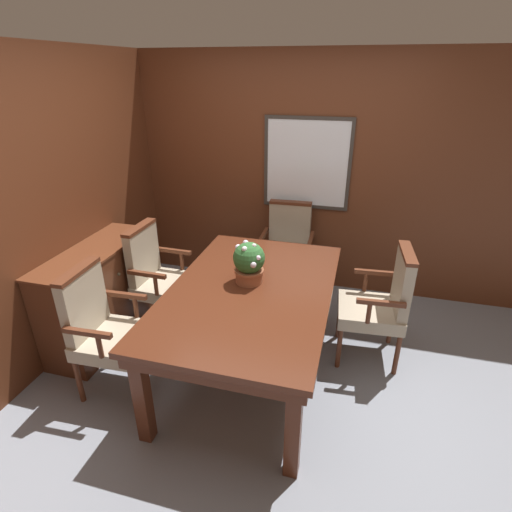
{
  "coord_description": "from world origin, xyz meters",
  "views": [
    {
      "loc": [
        0.67,
        -2.42,
        2.27
      ],
      "look_at": [
        -0.05,
        0.23,
        0.97
      ],
      "focal_mm": 28.0,
      "sensor_mm": 36.0,
      "label": 1
    }
  ],
  "objects_px": {
    "chair_left_near": "(105,327)",
    "chair_head_far": "(287,247)",
    "dining_table": "(251,299)",
    "sideboard_cabinet": "(101,294)",
    "chair_left_far": "(158,274)",
    "potted_plant": "(249,262)",
    "chair_right_far": "(382,301)"
  },
  "relations": [
    {
      "from": "dining_table",
      "to": "chair_right_far",
      "type": "bearing_deg",
      "value": 24.8
    },
    {
      "from": "dining_table",
      "to": "chair_right_far",
      "type": "xyz_separation_m",
      "value": [
        0.98,
        0.45,
        -0.13
      ]
    },
    {
      "from": "chair_left_near",
      "to": "chair_head_far",
      "type": "bearing_deg",
      "value": -32.28
    },
    {
      "from": "dining_table",
      "to": "potted_plant",
      "type": "relative_size",
      "value": 5.65
    },
    {
      "from": "dining_table",
      "to": "chair_head_far",
      "type": "relative_size",
      "value": 1.86
    },
    {
      "from": "chair_head_far",
      "to": "chair_left_far",
      "type": "distance_m",
      "value": 1.38
    },
    {
      "from": "chair_right_far",
      "to": "potted_plant",
      "type": "distance_m",
      "value": 1.15
    },
    {
      "from": "chair_left_far",
      "to": "sideboard_cabinet",
      "type": "height_order",
      "value": "chair_left_far"
    },
    {
      "from": "chair_left_far",
      "to": "chair_head_far",
      "type": "bearing_deg",
      "value": -46.81
    },
    {
      "from": "chair_right_far",
      "to": "sideboard_cabinet",
      "type": "xyz_separation_m",
      "value": [
        -2.41,
        -0.33,
        -0.11
      ]
    },
    {
      "from": "chair_right_far",
      "to": "chair_left_far",
      "type": "relative_size",
      "value": 1.0
    },
    {
      "from": "dining_table",
      "to": "chair_right_far",
      "type": "relative_size",
      "value": 1.86
    },
    {
      "from": "chair_left_far",
      "to": "potted_plant",
      "type": "bearing_deg",
      "value": -106.39
    },
    {
      "from": "sideboard_cabinet",
      "to": "chair_right_far",
      "type": "bearing_deg",
      "value": 7.89
    },
    {
      "from": "chair_right_far",
      "to": "sideboard_cabinet",
      "type": "relative_size",
      "value": 0.81
    },
    {
      "from": "dining_table",
      "to": "sideboard_cabinet",
      "type": "distance_m",
      "value": 1.46
    },
    {
      "from": "dining_table",
      "to": "sideboard_cabinet",
      "type": "bearing_deg",
      "value": 175.25
    },
    {
      "from": "chair_left_near",
      "to": "sideboard_cabinet",
      "type": "distance_m",
      "value": 0.73
    },
    {
      "from": "chair_left_far",
      "to": "potted_plant",
      "type": "height_order",
      "value": "potted_plant"
    },
    {
      "from": "chair_left_near",
      "to": "potted_plant",
      "type": "distance_m",
      "value": 1.16
    },
    {
      "from": "dining_table",
      "to": "chair_left_near",
      "type": "relative_size",
      "value": 1.86
    },
    {
      "from": "dining_table",
      "to": "chair_left_far",
      "type": "distance_m",
      "value": 1.09
    },
    {
      "from": "chair_left_near",
      "to": "chair_left_far",
      "type": "xyz_separation_m",
      "value": [
        -0.02,
        0.85,
        0.0
      ]
    },
    {
      "from": "chair_head_far",
      "to": "sideboard_cabinet",
      "type": "xyz_separation_m",
      "value": [
        -1.46,
        -1.21,
        -0.11
      ]
    },
    {
      "from": "chair_head_far",
      "to": "sideboard_cabinet",
      "type": "relative_size",
      "value": 0.81
    },
    {
      "from": "chair_left_far",
      "to": "sideboard_cabinet",
      "type": "distance_m",
      "value": 0.52
    },
    {
      "from": "dining_table",
      "to": "chair_head_far",
      "type": "distance_m",
      "value": 1.34
    },
    {
      "from": "chair_head_far",
      "to": "chair_right_far",
      "type": "bearing_deg",
      "value": -44.43
    },
    {
      "from": "chair_right_far",
      "to": "chair_left_far",
      "type": "distance_m",
      "value": 1.98
    },
    {
      "from": "chair_left_far",
      "to": "sideboard_cabinet",
      "type": "xyz_separation_m",
      "value": [
        -0.43,
        -0.29,
        -0.11
      ]
    },
    {
      "from": "chair_left_near",
      "to": "sideboard_cabinet",
      "type": "relative_size",
      "value": 0.81
    },
    {
      "from": "chair_left_near",
      "to": "dining_table",
      "type": "bearing_deg",
      "value": -68.19
    }
  ]
}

